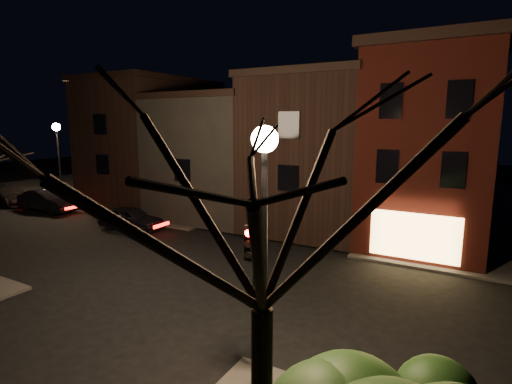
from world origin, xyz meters
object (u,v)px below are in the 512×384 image
at_px(traffic_signal, 253,277).
at_px(parked_car_c, 7,195).
at_px(parked_car_b, 48,200).
at_px(parked_car_a, 131,218).
at_px(street_lamp_far, 57,141).
at_px(bare_tree_right, 263,157).
at_px(street_lamp_near, 265,189).

relative_size(traffic_signal, parked_car_c, 0.76).
bearing_deg(traffic_signal, parked_car_b, 157.42).
relative_size(parked_car_a, parked_car_b, 0.85).
xyz_separation_m(street_lamp_far, traffic_signal, (24.60, -11.71, -2.37)).
distance_m(parked_car_a, parked_car_b, 9.45).
xyz_separation_m(bare_tree_right, parked_car_c, (-30.72, 12.71, -5.38)).
xyz_separation_m(parked_car_a, parked_car_c, (-14.76, 0.62, 0.04)).
xyz_separation_m(street_lamp_near, parked_car_a, (-14.66, 9.59, -4.46)).
distance_m(traffic_signal, parked_car_c, 30.48).
xyz_separation_m(street_lamp_near, bare_tree_right, (1.30, -2.50, 0.97)).
relative_size(traffic_signal, bare_tree_right, 0.48).
distance_m(street_lamp_near, parked_car_a, 18.08).
distance_m(bare_tree_right, parked_car_c, 33.68).
relative_size(street_lamp_far, parked_car_c, 1.22).
bearing_deg(parked_car_c, parked_car_a, -88.80).
bearing_deg(street_lamp_far, street_lamp_near, -25.83).
bearing_deg(parked_car_b, traffic_signal, -114.31).
xyz_separation_m(street_lamp_far, parked_car_a, (10.54, -2.61, -4.46)).
xyz_separation_m(street_lamp_near, street_lamp_far, (-25.20, 12.20, 0.00)).
relative_size(street_lamp_near, parked_car_a, 1.52).
xyz_separation_m(traffic_signal, parked_car_c, (-28.82, 9.72, -2.04)).
height_order(street_lamp_near, street_lamp_far, same).
xyz_separation_m(street_lamp_near, parked_car_b, (-24.09, 10.26, -4.35)).
height_order(bare_tree_right, parked_car_b, bare_tree_right).
bearing_deg(parked_car_c, bare_tree_right, -108.86).
height_order(parked_car_a, parked_car_b, parked_car_b).
distance_m(street_lamp_far, bare_tree_right, 30.32).
distance_m(parked_car_b, parked_car_c, 5.34).
bearing_deg(traffic_signal, parked_car_c, 161.37).
bearing_deg(street_lamp_far, parked_car_a, -13.92).
bearing_deg(street_lamp_near, street_lamp_far, 154.17).
height_order(traffic_signal, parked_car_a, traffic_signal).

